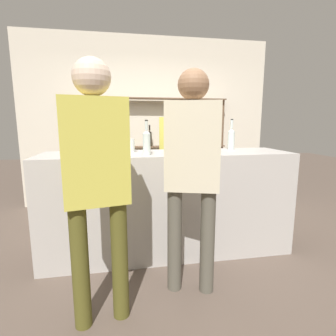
{
  "coord_description": "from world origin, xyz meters",
  "views": [
    {
      "loc": [
        -0.48,
        -2.67,
        1.4
      ],
      "look_at": [
        0.0,
        0.0,
        0.92
      ],
      "focal_mm": 28.0,
      "sensor_mm": 36.0,
      "label": 1
    }
  ],
  "objects_px": {
    "counter_bottle_1": "(115,140)",
    "counter_bottle_4": "(231,138)",
    "ice_bucket": "(100,145)",
    "server_behind_counter": "(176,151)",
    "wine_glass": "(171,140)",
    "customer_center": "(192,165)",
    "counter_bottle_3": "(196,139)",
    "customer_left": "(96,173)",
    "cork_jar": "(128,146)",
    "counter_bottle_0": "(208,140)",
    "counter_bottle_2": "(147,142)"
  },
  "relations": [
    {
      "from": "counter_bottle_0",
      "to": "customer_center",
      "type": "xyz_separation_m",
      "value": [
        -0.33,
        -0.59,
        -0.15
      ]
    },
    {
      "from": "customer_center",
      "to": "server_behind_counter",
      "type": "xyz_separation_m",
      "value": [
        0.23,
        1.72,
        -0.09
      ]
    },
    {
      "from": "counter_bottle_1",
      "to": "customer_center",
      "type": "height_order",
      "value": "customer_center"
    },
    {
      "from": "counter_bottle_1",
      "to": "customer_center",
      "type": "bearing_deg",
      "value": -55.6
    },
    {
      "from": "counter_bottle_3",
      "to": "counter_bottle_1",
      "type": "bearing_deg",
      "value": 168.93
    },
    {
      "from": "counter_bottle_0",
      "to": "counter_bottle_4",
      "type": "height_order",
      "value": "counter_bottle_4"
    },
    {
      "from": "counter_bottle_0",
      "to": "counter_bottle_2",
      "type": "distance_m",
      "value": 0.63
    },
    {
      "from": "counter_bottle_2",
      "to": "wine_glass",
      "type": "relative_size",
      "value": 2.01
    },
    {
      "from": "counter_bottle_3",
      "to": "counter_bottle_0",
      "type": "bearing_deg",
      "value": -55.3
    },
    {
      "from": "counter_bottle_3",
      "to": "cork_jar",
      "type": "xyz_separation_m",
      "value": [
        -0.71,
        0.1,
        -0.07
      ]
    },
    {
      "from": "wine_glass",
      "to": "customer_center",
      "type": "bearing_deg",
      "value": -89.49
    },
    {
      "from": "counter_bottle_1",
      "to": "counter_bottle_3",
      "type": "height_order",
      "value": "counter_bottle_3"
    },
    {
      "from": "counter_bottle_0",
      "to": "cork_jar",
      "type": "height_order",
      "value": "counter_bottle_0"
    },
    {
      "from": "customer_center",
      "to": "customer_left",
      "type": "xyz_separation_m",
      "value": [
        -0.71,
        -0.23,
        0.0
      ]
    },
    {
      "from": "ice_bucket",
      "to": "customer_left",
      "type": "xyz_separation_m",
      "value": [
        0.03,
        -0.83,
        -0.12
      ]
    },
    {
      "from": "customer_center",
      "to": "server_behind_counter",
      "type": "bearing_deg",
      "value": 9.36
    },
    {
      "from": "counter_bottle_0",
      "to": "wine_glass",
      "type": "bearing_deg",
      "value": 142.48
    },
    {
      "from": "ice_bucket",
      "to": "server_behind_counter",
      "type": "bearing_deg",
      "value": 49.23
    },
    {
      "from": "cork_jar",
      "to": "counter_bottle_1",
      "type": "bearing_deg",
      "value": 154.32
    },
    {
      "from": "counter_bottle_2",
      "to": "ice_bucket",
      "type": "bearing_deg",
      "value": 173.71
    },
    {
      "from": "ice_bucket",
      "to": "cork_jar",
      "type": "relative_size",
      "value": 1.55
    },
    {
      "from": "counter_bottle_1",
      "to": "counter_bottle_4",
      "type": "relative_size",
      "value": 0.92
    },
    {
      "from": "counter_bottle_4",
      "to": "cork_jar",
      "type": "height_order",
      "value": "counter_bottle_4"
    },
    {
      "from": "counter_bottle_2",
      "to": "counter_bottle_3",
      "type": "relative_size",
      "value": 0.9
    },
    {
      "from": "counter_bottle_0",
      "to": "ice_bucket",
      "type": "height_order",
      "value": "counter_bottle_0"
    },
    {
      "from": "ice_bucket",
      "to": "cork_jar",
      "type": "height_order",
      "value": "ice_bucket"
    },
    {
      "from": "counter_bottle_4",
      "to": "customer_left",
      "type": "xyz_separation_m",
      "value": [
        -1.42,
        -1.14,
        -0.15
      ]
    },
    {
      "from": "counter_bottle_0",
      "to": "counter_bottle_3",
      "type": "xyz_separation_m",
      "value": [
        -0.09,
        0.13,
        0.01
      ]
    },
    {
      "from": "counter_bottle_1",
      "to": "cork_jar",
      "type": "relative_size",
      "value": 2.23
    },
    {
      "from": "cork_jar",
      "to": "customer_left",
      "type": "bearing_deg",
      "value": -102.78
    },
    {
      "from": "counter_bottle_2",
      "to": "customer_left",
      "type": "bearing_deg",
      "value": -117.39
    },
    {
      "from": "counter_bottle_3",
      "to": "ice_bucket",
      "type": "bearing_deg",
      "value": -173.1
    },
    {
      "from": "cork_jar",
      "to": "customer_left",
      "type": "relative_size",
      "value": 0.08
    },
    {
      "from": "cork_jar",
      "to": "customer_center",
      "type": "xyz_separation_m",
      "value": [
        0.47,
        -0.82,
        -0.09
      ]
    },
    {
      "from": "counter_bottle_1",
      "to": "customer_left",
      "type": "height_order",
      "value": "customer_left"
    },
    {
      "from": "cork_jar",
      "to": "customer_left",
      "type": "height_order",
      "value": "customer_left"
    },
    {
      "from": "cork_jar",
      "to": "server_behind_counter",
      "type": "distance_m",
      "value": 1.16
    },
    {
      "from": "wine_glass",
      "to": "cork_jar",
      "type": "relative_size",
      "value": 1.16
    },
    {
      "from": "counter_bottle_2",
      "to": "server_behind_counter",
      "type": "xyz_separation_m",
      "value": [
        0.53,
        1.17,
        -0.23
      ]
    },
    {
      "from": "cork_jar",
      "to": "customer_left",
      "type": "distance_m",
      "value": 1.08
    },
    {
      "from": "customer_center",
      "to": "wine_glass",
      "type": "bearing_deg",
      "value": 17.54
    },
    {
      "from": "counter_bottle_1",
      "to": "counter_bottle_3",
      "type": "bearing_deg",
      "value": -11.07
    },
    {
      "from": "cork_jar",
      "to": "counter_bottle_4",
      "type": "bearing_deg",
      "value": 4.22
    },
    {
      "from": "counter_bottle_1",
      "to": "customer_left",
      "type": "relative_size",
      "value": 0.18
    },
    {
      "from": "wine_glass",
      "to": "customer_center",
      "type": "xyz_separation_m",
      "value": [
        0.01,
        -0.84,
        -0.14
      ]
    },
    {
      "from": "counter_bottle_1",
      "to": "customer_center",
      "type": "distance_m",
      "value": 1.08
    },
    {
      "from": "counter_bottle_4",
      "to": "customer_left",
      "type": "distance_m",
      "value": 1.82
    },
    {
      "from": "ice_bucket",
      "to": "server_behind_counter",
      "type": "height_order",
      "value": "server_behind_counter"
    },
    {
      "from": "counter_bottle_4",
      "to": "cork_jar",
      "type": "bearing_deg",
      "value": -175.78
    },
    {
      "from": "counter_bottle_3",
      "to": "server_behind_counter",
      "type": "bearing_deg",
      "value": 90.28
    }
  ]
}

